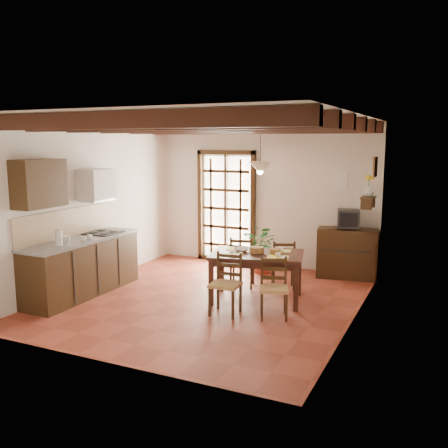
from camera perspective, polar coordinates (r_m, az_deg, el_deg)
The scene contains 25 objects.
ground_plane at distance 7.93m, azimuth -1.89°, elevation -8.60°, with size 5.00×5.00×0.00m, color brown.
room_shell at distance 7.57m, azimuth -1.97°, elevation 4.58°, with size 4.52×5.02×2.81m.
ceiling_beams at distance 7.55m, azimuth -2.01°, elevation 11.20°, with size 4.50×4.34×0.20m.
french_door at distance 10.18m, azimuth 0.26°, elevation 2.20°, with size 1.26×0.11×2.32m.
kitchen_counter at distance 8.38m, azimuth -15.87°, elevation -4.61°, with size 0.64×2.25×1.38m.
upper_cabinet at distance 7.74m, azimuth -20.38°, elevation 4.36°, with size 0.35×0.80×0.70m, color #301F0F.
range_hood at distance 8.66m, azimuth -14.35°, elevation 4.36°, with size 0.38×0.60×0.54m.
counter_items at distance 8.35m, azimuth -15.61°, elevation -1.25°, with size 0.50×1.43×0.25m.
dining_table at distance 7.74m, azimuth 3.76°, elevation -4.03°, with size 1.56×1.19×0.75m.
chair_near_left at distance 7.22m, azimuth 0.19°, elevation -8.14°, with size 0.44×0.42×0.88m.
chair_near_right at distance 7.12m, azimuth 5.70°, elevation -8.52°, with size 0.50×0.49×0.85m.
chair_far_left at distance 8.56m, azimuth 2.09°, elevation -5.34°, with size 0.49×0.48×0.87m.
chair_far_right at distance 8.48m, azimuth 6.76°, elevation -5.62°, with size 0.50×0.49×0.84m.
table_setting at distance 7.71m, azimuth 3.77°, elevation -3.11°, with size 1.01×0.67×0.09m.
table_bowl at distance 7.79m, azimuth 2.01°, elevation -2.98°, with size 0.22×0.22×0.05m, color white.
sideboard at distance 9.33m, azimuth 13.88°, elevation -3.27°, with size 1.06×0.48×0.90m, color #301F0F.
crt_tv at distance 9.21m, azimuth 14.02°, elevation 0.61°, with size 0.45×0.42×0.33m.
fuse_box at distance 9.43m, azimuth 13.20°, elevation 4.89°, with size 0.25×0.03×0.32m, color white.
plant_pot at distance 9.51m, azimuth 4.33°, elevation -4.88°, with size 0.34×0.34×0.21m, color maroon.
potted_plant at distance 9.40m, azimuth 4.37°, elevation -2.17°, with size 1.72×1.48×1.92m, color #144C19.
wall_shelf at distance 8.48m, azimuth 16.15°, elevation 2.66°, with size 0.20×0.42×0.20m.
shelf_vase at distance 8.46m, azimuth 16.19°, elevation 3.59°, with size 0.15×0.15×0.15m, color #B2BFB2.
shelf_flowers at distance 8.45m, azimuth 16.26°, elevation 5.00°, with size 0.14×0.14×0.36m.
framed_picture at distance 8.42m, azimuth 16.88°, elevation 6.27°, with size 0.03×0.32×0.32m.
pendant_lamp at distance 7.63m, azimuth 4.15°, elevation 6.57°, with size 0.36×0.36×0.84m.
Camera 1 is at (3.41, -6.73, 2.45)m, focal length 40.00 mm.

